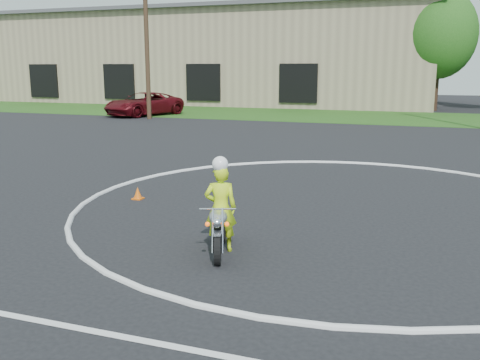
% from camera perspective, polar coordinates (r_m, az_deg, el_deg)
% --- Properties ---
extents(ground, '(120.00, 120.00, 0.00)m').
position_cam_1_polar(ground, '(9.79, 7.48, -7.13)').
color(ground, black).
rests_on(ground, ground).
extents(grass_strip, '(120.00, 10.00, 0.02)m').
position_cam_1_polar(grass_strip, '(36.26, 16.74, 6.37)').
color(grass_strip, '#1E4714').
rests_on(grass_strip, ground).
extents(course_markings, '(19.05, 19.05, 0.12)m').
position_cam_1_polar(course_markings, '(13.79, 20.28, -2.14)').
color(course_markings, silver).
rests_on(course_markings, ground).
extents(primary_motorcycle, '(0.78, 1.67, 0.92)m').
position_cam_1_polar(primary_motorcycle, '(9.31, -2.29, -5.17)').
color(primary_motorcycle, black).
rests_on(primary_motorcycle, ground).
extents(rider_primary_grp, '(0.65, 0.54, 1.70)m').
position_cam_1_polar(rider_primary_grp, '(9.33, -2.09, -2.75)').
color(rider_primary_grp, '#CFF519').
rests_on(rider_primary_grp, ground).
extents(pickup_grp, '(4.30, 6.15, 1.56)m').
position_cam_1_polar(pickup_grp, '(37.02, -10.23, 7.98)').
color(pickup_grp, '#4D080F').
rests_on(pickup_grp, ground).
extents(warehouse, '(41.00, 17.00, 8.30)m').
position_cam_1_polar(warehouse, '(52.95, -2.42, 12.93)').
color(warehouse, tan).
rests_on(warehouse, ground).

